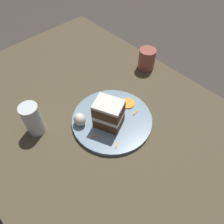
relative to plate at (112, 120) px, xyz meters
name	(u,v)px	position (x,y,z in m)	size (l,w,h in m)	color
ground_plane	(101,124)	(0.04, 0.02, -0.04)	(6.00, 6.00, 0.00)	#38332D
dining_table	(100,121)	(0.04, 0.02, -0.03)	(1.28, 0.84, 0.04)	#4C422D
plate	(112,120)	(0.00, 0.00, 0.00)	(0.29, 0.29, 0.02)	gray
cake_slice	(109,114)	(-0.01, 0.02, 0.06)	(0.11, 0.10, 0.11)	brown
cream_dollop	(80,119)	(0.06, 0.10, 0.03)	(0.04, 0.04, 0.05)	silver
orange_garnish	(128,103)	(0.01, -0.09, 0.01)	(0.05, 0.05, 0.01)	orange
carrot_shreds_scatter	(113,122)	(-0.02, 0.01, 0.01)	(0.16, 0.20, 0.00)	orange
drinking_glass	(34,121)	(0.15, 0.22, 0.04)	(0.06, 0.06, 0.12)	silver
coffee_mug	(147,58)	(0.11, -0.31, 0.04)	(0.07, 0.07, 0.09)	#994C3D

